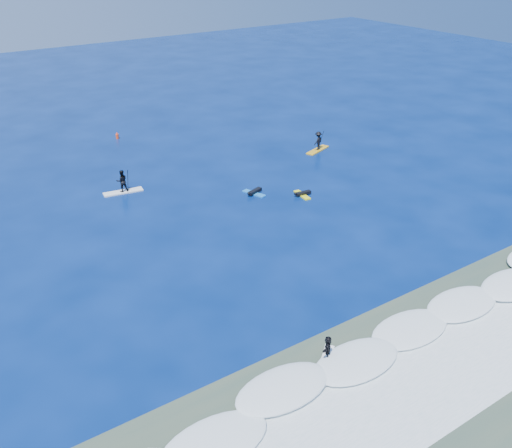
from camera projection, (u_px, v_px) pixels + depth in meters
ground at (279, 256)px, 36.12m from camera, size 160.00×160.00×0.00m
shallow_water at (462, 385)px, 25.83m from camera, size 90.00×13.00×0.01m
breaking_wave at (396, 339)px, 28.77m from camera, size 40.00×6.00×0.30m
whitewater at (444, 373)px, 26.57m from camera, size 34.00×5.00×0.02m
sup_paddler_center at (122, 183)px, 44.43m from camera, size 3.15×1.25×2.15m
sup_paddler_right at (318, 142)px, 52.92m from camera, size 3.07×1.70×2.10m
prone_paddler_near at (302, 194)px, 44.21m from camera, size 1.47×1.89×0.39m
prone_paddler_far at (254, 192)px, 44.46m from camera, size 1.56×2.05×0.42m
wave_surfer at (328, 348)px, 27.00m from camera, size 1.63×1.46×1.24m
marker_buoy at (117, 136)px, 56.15m from camera, size 0.29×0.29×0.70m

